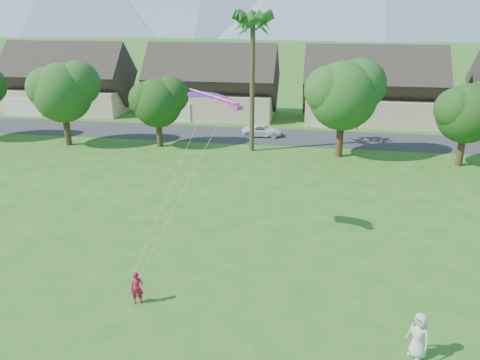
% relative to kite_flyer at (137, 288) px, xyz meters
% --- Properties ---
extents(street, '(90.00, 7.00, 0.01)m').
position_rel_kite_flyer_xyz_m(street, '(3.56, 30.50, -0.78)').
color(street, '#2D2D30').
rests_on(street, ground).
extents(kite_flyer, '(0.65, 0.52, 1.56)m').
position_rel_kite_flyer_xyz_m(kite_flyer, '(0.00, 0.00, 0.00)').
color(kite_flyer, '#AE1333').
rests_on(kite_flyer, ground).
extents(watcher, '(1.07, 1.08, 1.89)m').
position_rel_kite_flyer_xyz_m(watcher, '(11.73, -1.49, 0.16)').
color(watcher, beige).
rests_on(watcher, ground).
extents(parked_car, '(4.28, 2.21, 1.15)m').
position_rel_kite_flyer_xyz_m(parked_car, '(1.86, 30.50, -0.20)').
color(parked_car, white).
rests_on(parked_car, ground).
extents(houses_row, '(72.75, 8.19, 8.86)m').
position_rel_kite_flyer_xyz_m(houses_row, '(4.06, 39.50, 2.66)').
color(houses_row, beige).
rests_on(houses_row, ground).
extents(tree_row, '(62.27, 6.67, 8.45)m').
position_rel_kite_flyer_xyz_m(tree_row, '(2.42, 24.42, 4.11)').
color(tree_row, '#47301C').
rests_on(tree_row, ground).
extents(fan_palm, '(3.00, 3.00, 13.80)m').
position_rel_kite_flyer_xyz_m(fan_palm, '(1.56, 25.00, 11.02)').
color(fan_palm, '#4C3D26').
rests_on(fan_palm, ground).
extents(parafoil_kite, '(2.92, 1.25, 0.50)m').
position_rel_kite_flyer_xyz_m(parafoil_kite, '(2.30, 6.72, 7.45)').
color(parafoil_kite, purple).
rests_on(parafoil_kite, ground).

